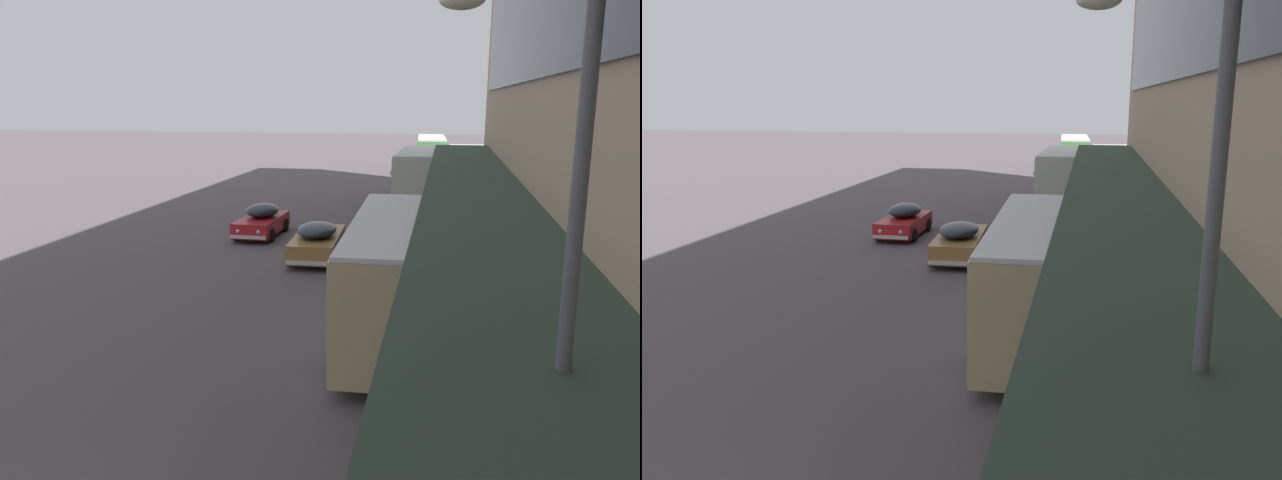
# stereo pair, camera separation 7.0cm
# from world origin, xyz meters

# --- Properties ---
(transit_bus_kerbside_front) EXTENTS (3.07, 10.28, 3.14)m
(transit_bus_kerbside_front) POSITION_xyz_m (4.12, 54.04, 1.81)
(transit_bus_kerbside_front) COLOR #50944D
(transit_bus_kerbside_front) RESTS_ON ground
(transit_bus_kerbside_rear) EXTENTS (2.88, 9.39, 3.22)m
(transit_bus_kerbside_rear) POSITION_xyz_m (3.72, 36.59, 1.85)
(transit_bus_kerbside_rear) COLOR beige
(transit_bus_kerbside_rear) RESTS_ON ground
(transit_bus_kerbside_far) EXTENTS (2.91, 9.12, 3.28)m
(transit_bus_kerbside_far) POSITION_xyz_m (4.24, 12.03, 1.88)
(transit_bus_kerbside_far) COLOR tan
(transit_bus_kerbside_far) RESTS_ON ground
(sedan_far_back) EXTENTS (2.14, 4.93, 1.51)m
(sedan_far_back) POSITION_xyz_m (0.40, 20.03, 0.75)
(sedan_far_back) COLOR olive
(sedan_far_back) RESTS_ON ground
(sedan_lead_near) EXTENTS (1.95, 4.65, 1.55)m
(sedan_lead_near) POSITION_xyz_m (4.47, 45.12, 0.76)
(sedan_lead_near) COLOR beige
(sedan_lead_near) RESTS_ON ground
(sedan_trailing_mid) EXTENTS (1.92, 4.33, 1.53)m
(sedan_trailing_mid) POSITION_xyz_m (-3.12, 23.85, 0.75)
(sedan_trailing_mid) COLOR #B31C23
(sedan_trailing_mid) RESTS_ON ground
(sedan_oncoming_rear) EXTENTS (1.91, 4.31, 1.48)m
(sedan_oncoming_rear) POSITION_xyz_m (3.88, 22.45, 0.73)
(sedan_oncoming_rear) COLOR olive
(sedan_oncoming_rear) RESTS_ON ground
(street_lamp) EXTENTS (1.50, 0.28, 7.35)m
(street_lamp) POSITION_xyz_m (6.55, 1.84, 4.40)
(street_lamp) COLOR #4C4C51
(street_lamp) RESTS_ON sidewalk_kerb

